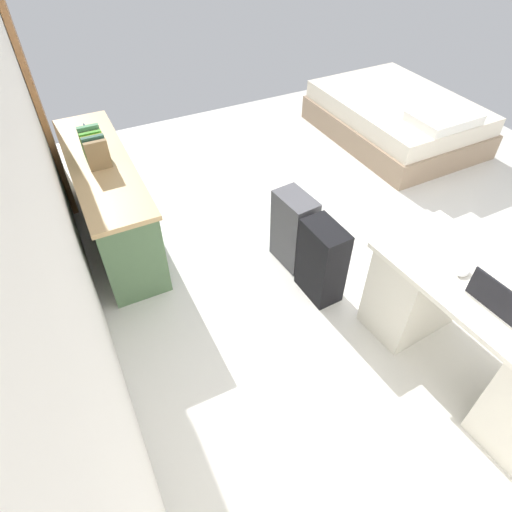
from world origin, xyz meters
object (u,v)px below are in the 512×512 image
Objects in this scene: credenza at (110,200)px; suitcase_spare_grey at (294,230)px; suitcase_black at (322,261)px; laptop at (498,300)px; computer_mouse at (463,272)px; bed at (396,118)px; desk at (476,333)px; figurine_small at (85,128)px.

suitcase_spare_grey is at bearing -128.30° from credenza.
laptop is at bearing -162.91° from suitcase_black.
suitcase_spare_grey is 6.50× the size of computer_mouse.
bed is 2.95× the size of suitcase_black.
desk is 2.28× the size of suitcase_black.
credenza reaches higher than desk.
credenza reaches higher than suitcase_black.
laptop is at bearing 170.98° from computer_mouse.
laptop reaches higher than suitcase_spare_grey.
laptop is 3.41m from figurine_small.
suitcase_black is (1.03, 0.47, -0.07)m from desk.
bed is 3.48m from figurine_small.
figurine_small reaches higher than credenza.
laptop is 0.27m from computer_mouse.
suitcase_spare_grey is (-1.32, 2.17, 0.08)m from bed.
bed is (0.33, -3.43, -0.14)m from credenza.
desk is 3.25m from bed.
suitcase_black reaches higher than suitcase_spare_grey.
computer_mouse reaches higher than suitcase_spare_grey.
figurine_small is (2.93, 1.73, 0.43)m from desk.
credenza reaches higher than suitcase_spare_grey.
suitcase_black is at bearing -138.08° from credenza.
suitcase_black is (-1.74, 2.17, 0.08)m from bed.
suitcase_spare_grey is 2.01m from figurine_small.
credenza is 0.94× the size of bed.
figurine_small is (0.49, 0.00, 0.44)m from credenza.
bed is 5.88× the size of laptop.
credenza is 2.77× the size of suitcase_spare_grey.
suitcase_black reaches higher than bed.
suitcase_black is at bearing 128.70° from bed.
bed is at bearing -31.55° from desk.
computer_mouse is at bearing 145.49° from bed.
desk is 1.52m from suitcase_spare_grey.
suitcase_black is 1.00× the size of suitcase_spare_grey.
suitcase_black is 0.41m from suitcase_spare_grey.
desk is 14.88× the size of computer_mouse.
desk is 0.83× the size of credenza.
suitcase_black is (-1.40, -1.26, -0.06)m from credenza.
credenza is (2.44, 1.73, -0.01)m from desk.
desk is 0.42m from laptop.
credenza is 1.60m from suitcase_spare_grey.
desk is 0.77× the size of bed.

